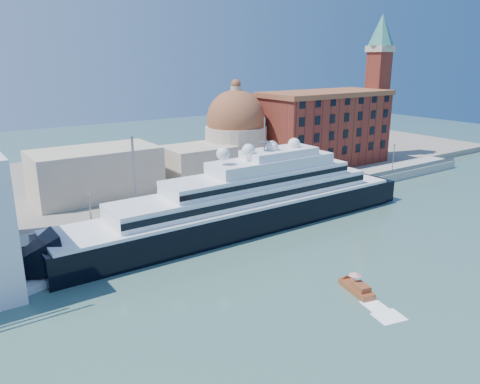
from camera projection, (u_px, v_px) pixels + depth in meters
ground at (319, 265)px, 82.74m from camera, size 400.00×400.00×0.00m
quay at (216, 209)px, 109.18m from camera, size 180.00×10.00×2.50m
land at (145, 175)px, 141.55m from camera, size 260.00×72.00×2.00m
quay_fence at (227, 207)px, 105.12m from camera, size 180.00×0.10×1.20m
superyacht at (230, 210)px, 97.67m from camera, size 91.81×12.73×27.44m
service_barge at (41, 281)px, 75.60m from camera, size 11.77×7.23×2.51m
water_taxi at (357, 288)px, 73.14m from camera, size 3.77×7.14×3.23m
warehouse at (324, 128)px, 148.41m from camera, size 43.00×19.00×23.25m
campanile at (378, 78)px, 157.41m from camera, size 8.40×8.40×47.00m
church at (190, 150)px, 128.68m from camera, size 66.00×18.00×25.50m
lamp_posts at (169, 184)px, 98.46m from camera, size 120.80×2.40×18.00m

